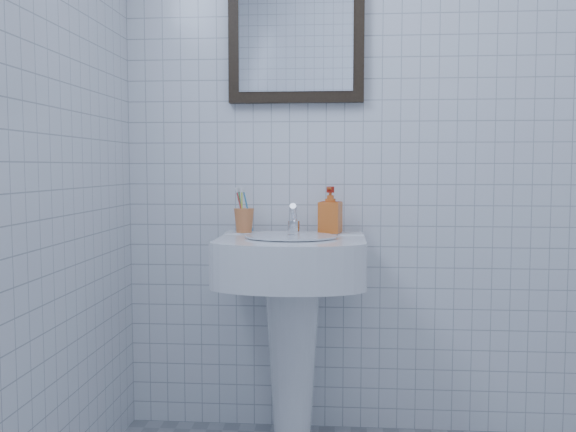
{
  "coord_description": "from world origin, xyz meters",
  "views": [
    {
      "loc": [
        -0.29,
        -1.21,
        1.0
      ],
      "look_at": [
        -0.46,
        0.86,
        0.84
      ],
      "focal_mm": 40.0,
      "sensor_mm": 36.0,
      "label": 1
    }
  ],
  "objects": [
    {
      "name": "wall_back",
      "position": [
        0.0,
        1.2,
        1.25
      ],
      "size": [
        2.2,
        0.02,
        2.5
      ],
      "primitive_type": "cube",
      "color": "white",
      "rests_on": "ground"
    },
    {
      "name": "washbasin",
      "position": [
        -0.46,
        0.98,
        0.52
      ],
      "size": [
        0.5,
        0.37,
        0.77
      ],
      "color": "white",
      "rests_on": "ground"
    },
    {
      "name": "faucet",
      "position": [
        -0.46,
        1.07,
        0.81
      ],
      "size": [
        0.04,
        0.1,
        0.11
      ],
      "color": "white",
      "rests_on": "washbasin"
    },
    {
      "name": "toothbrush_cup",
      "position": [
        -0.64,
        1.08,
        0.81
      ],
      "size": [
        0.08,
        0.08,
        0.09
      ],
      "primitive_type": null,
      "rotation": [
        0.0,
        0.0,
        0.11
      ],
      "color": "#DA783F",
      "rests_on": "washbasin"
    },
    {
      "name": "soap_dispenser",
      "position": [
        -0.33,
        1.09,
        0.85
      ],
      "size": [
        0.09,
        0.09,
        0.17
      ],
      "primitive_type": "imported",
      "rotation": [
        0.0,
        0.0,
        -0.23
      ],
      "color": "#E15415",
      "rests_on": "washbasin"
    },
    {
      "name": "wall_mirror",
      "position": [
        -0.46,
        1.18,
        1.55
      ],
      "size": [
        0.5,
        0.04,
        0.62
      ],
      "color": "black",
      "rests_on": "wall_back"
    }
  ]
}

